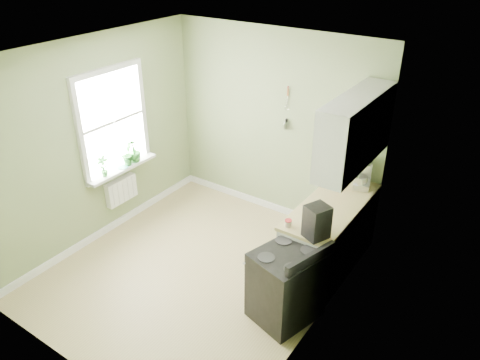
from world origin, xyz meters
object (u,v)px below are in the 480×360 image
Objects in this scene: kettle at (330,180)px; coffee_maker at (317,222)px; stove at (286,285)px; stand_mixer at (364,174)px.

kettle is 1.14m from coffee_maker.
stand_mixer reaches higher than stove.
stove is 0.76m from coffee_maker.
kettle is at bearing -142.51° from stand_mixer.
stand_mixer reaches higher than kettle.
kettle is at bearing 107.55° from coffee_maker.
kettle reaches higher than stove.
coffee_maker reaches higher than stove.
stand_mixer is at bearing 90.21° from coffee_maker.
coffee_maker reaches higher than kettle.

